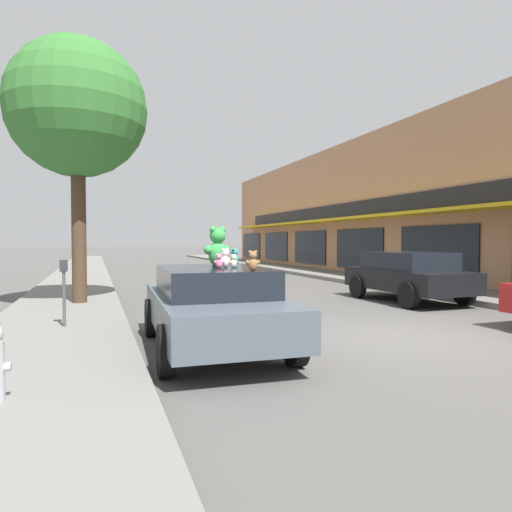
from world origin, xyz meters
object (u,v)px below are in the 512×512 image
Objects in this scene: teddy_bear_giant at (218,247)px; teddy_bear_brown at (253,261)px; plush_art_car at (213,304)px; teddy_bear_teal at (235,257)px; teddy_bear_cream at (234,261)px; street_tree at (77,109)px; teddy_bear_pink at (219,261)px; teddy_bear_black at (215,257)px; teddy_bear_white at (225,258)px; parked_car_far_center at (408,274)px; parking_meter at (64,284)px.

teddy_bear_brown is (0.21, -1.25, -0.19)m from teddy_bear_giant.
plush_art_car is 1.33m from teddy_bear_brown.
teddy_bear_cream is (-0.21, -0.66, -0.04)m from teddy_bear_teal.
street_tree reaches higher than teddy_bear_teal.
teddy_bear_giant is 2.87× the size of teddy_bear_pink.
teddy_bear_teal is 0.81m from teddy_bear_pink.
street_tree reaches higher than teddy_bear_cream.
street_tree reaches higher than teddy_bear_brown.
teddy_bear_giant is 2.54× the size of teddy_bear_black.
teddy_bear_white is at bearing -66.64° from teddy_bear_cream.
teddy_bear_pink is 0.06× the size of parked_car_far_center.
teddy_bear_black is (0.03, 1.33, 0.02)m from teddy_bear_cream.
parked_car_far_center is at bearing -176.99° from teddy_bear_cream.
teddy_bear_pink reaches higher than parking_meter.
parked_car_far_center is at bearing -10.66° from street_tree.
teddy_bear_teal is 1.31× the size of teddy_bear_pink.
parking_meter is (-2.45, 2.28, -0.50)m from teddy_bear_pink.
parked_car_far_center is at bearing -179.87° from teddy_bear_white.
teddy_bear_giant is 0.94m from teddy_bear_black.
teddy_bear_giant is 2.19× the size of teddy_bear_teal.
teddy_bear_cream is 0.24m from teddy_bear_pink.
teddy_bear_white is at bearing -40.17° from parking_meter.
teddy_bear_cream is 0.03× the size of street_tree.
teddy_bear_pink is at bearing -26.81° from teddy_bear_cream.
teddy_bear_white is (0.17, -0.14, 0.77)m from plush_art_car.
plush_art_car is 0.65× the size of street_tree.
parking_meter is (-2.41, 2.03, 0.23)m from plush_art_car.
plush_art_car is 7.51m from street_tree.
parking_meter is at bearing -168.86° from parked_car_far_center.
teddy_bear_black reaches higher than teddy_bear_cream.
parked_car_far_center is at bearing 11.14° from parking_meter.
plush_art_car is 19.74× the size of teddy_bear_cream.
teddy_bear_cream is 0.15m from teddy_bear_white.
teddy_bear_cream is 0.74× the size of teddy_bear_brown.
teddy_bear_brown reaches higher than teddy_bear_cream.
teddy_bear_giant reaches higher than teddy_bear_white.
teddy_bear_pink is 0.03× the size of street_tree.
teddy_bear_black is at bearing -127.36° from teddy_bear_white.
teddy_bear_teal is at bearing -168.05° from teddy_bear_giant.
teddy_bear_pink is (-0.46, -0.67, -0.04)m from teddy_bear_teal.
teddy_bear_black reaches higher than parking_meter.
teddy_bear_brown is at bearing -68.74° from street_tree.
teddy_bear_white is (-0.15, -1.24, 0.02)m from teddy_bear_black.
teddy_bear_white reaches higher than teddy_bear_brown.
street_tree is at bearing -60.15° from teddy_bear_brown.
teddy_bear_white is at bearing -37.43° from plush_art_car.
teddy_bear_black is at bearing -157.17° from parked_car_far_center.
teddy_bear_teal reaches higher than parked_car_far_center.
teddy_bear_brown is (0.34, -1.04, 0.76)m from plush_art_car.
parking_meter is at bearing -55.03° from teddy_bear_giant.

